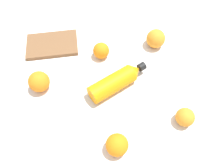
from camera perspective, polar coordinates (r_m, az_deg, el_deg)
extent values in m
plane|color=silver|center=(0.90, -2.18, -0.40)|extent=(2.40, 2.40, 0.00)
cylinder|color=orange|center=(0.86, 0.00, 0.00)|extent=(0.20, 0.13, 0.07)
cone|color=orange|center=(0.90, 5.99, 3.48)|extent=(0.06, 0.08, 0.07)
cylinder|color=black|center=(0.91, 7.62, 4.43)|extent=(0.04, 0.04, 0.03)
sphere|color=orange|center=(0.90, -18.28, 0.58)|extent=(0.08, 0.08, 0.08)
sphere|color=orange|center=(1.02, 11.19, 11.39)|extent=(0.08, 0.08, 0.08)
sphere|color=orange|center=(0.83, 18.30, -8.10)|extent=(0.07, 0.07, 0.07)
sphere|color=orange|center=(0.96, -2.81, 8.58)|extent=(0.07, 0.07, 0.07)
sphere|color=orange|center=(0.75, 1.31, -15.40)|extent=(0.08, 0.08, 0.08)
cube|color=brown|center=(1.06, -15.15, 9.77)|extent=(0.25, 0.18, 0.02)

